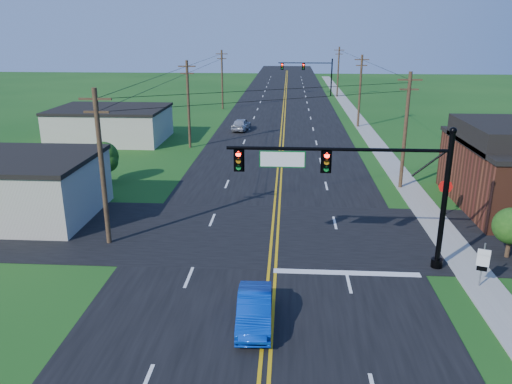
# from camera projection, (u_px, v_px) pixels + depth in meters

# --- Properties ---
(ground) EXTENTS (260.00, 260.00, 0.00)m
(ground) POSITION_uv_depth(u_px,v_px,m) (261.00, 355.00, 19.22)
(ground) COLOR #154213
(ground) RESTS_ON ground
(road_main) EXTENTS (16.00, 220.00, 0.04)m
(road_main) POSITION_uv_depth(u_px,v_px,m) (282.00, 123.00, 66.65)
(road_main) COLOR black
(road_main) RESTS_ON ground
(road_cross) EXTENTS (70.00, 10.00, 0.04)m
(road_cross) POSITION_uv_depth(u_px,v_px,m) (272.00, 233.00, 30.60)
(road_cross) COLOR black
(road_cross) RESTS_ON ground
(sidewalk) EXTENTS (2.00, 160.00, 0.08)m
(sidewalk) POSITION_uv_depth(u_px,v_px,m) (373.00, 140.00, 56.51)
(sidewalk) COLOR gray
(sidewalk) RESTS_ON ground
(signal_mast_main) EXTENTS (11.30, 0.60, 7.48)m
(signal_mast_main) POSITION_uv_depth(u_px,v_px,m) (356.00, 180.00, 25.07)
(signal_mast_main) COLOR black
(signal_mast_main) RESTS_ON ground
(signal_mast_far) EXTENTS (10.98, 0.60, 7.48)m
(signal_mast_far) POSITION_uv_depth(u_px,v_px,m) (308.00, 71.00, 93.43)
(signal_mast_far) COLOR black
(signal_mast_far) RESTS_ON ground
(cream_bldg_near) EXTENTS (10.20, 8.20, 4.10)m
(cream_bldg_near) POSITION_uv_depth(u_px,v_px,m) (16.00, 187.00, 32.92)
(cream_bldg_near) COLOR beige
(cream_bldg_near) RESTS_ON ground
(cream_bldg_far) EXTENTS (12.20, 9.20, 3.70)m
(cream_bldg_far) POSITION_uv_depth(u_px,v_px,m) (111.00, 124.00, 55.87)
(cream_bldg_far) COLOR beige
(cream_bldg_far) RESTS_ON ground
(utility_pole_left_a) EXTENTS (1.80, 0.28, 9.00)m
(utility_pole_left_a) POSITION_uv_depth(u_px,v_px,m) (102.00, 165.00, 27.83)
(utility_pole_left_a) COLOR #352118
(utility_pole_left_a) RESTS_ON ground
(utility_pole_left_b) EXTENTS (1.80, 0.28, 9.00)m
(utility_pole_left_b) POSITION_uv_depth(u_px,v_px,m) (188.00, 103.00, 51.55)
(utility_pole_left_b) COLOR #352118
(utility_pole_left_b) RESTS_ON ground
(utility_pole_left_c) EXTENTS (1.80, 0.28, 9.00)m
(utility_pole_left_c) POSITION_uv_depth(u_px,v_px,m) (222.00, 78.00, 77.16)
(utility_pole_left_c) COLOR #352118
(utility_pole_left_c) RESTS_ON ground
(utility_pole_right_a) EXTENTS (1.80, 0.28, 9.00)m
(utility_pole_right_a) POSITION_uv_depth(u_px,v_px,m) (405.00, 129.00, 38.02)
(utility_pole_right_a) COLOR #352118
(utility_pole_right_a) RESTS_ON ground
(utility_pole_right_b) EXTENTS (1.80, 0.28, 9.00)m
(utility_pole_right_b) POSITION_uv_depth(u_px,v_px,m) (360.00, 90.00, 62.69)
(utility_pole_right_b) COLOR #352118
(utility_pole_right_b) RESTS_ON ground
(utility_pole_right_c) EXTENTS (1.80, 0.28, 9.00)m
(utility_pole_right_c) POSITION_uv_depth(u_px,v_px,m) (338.00, 71.00, 91.14)
(utility_pole_right_c) COLOR #352118
(utility_pole_right_c) RESTS_ON ground
(tree_right_back) EXTENTS (3.00, 3.00, 4.10)m
(tree_right_back) POSITION_uv_depth(u_px,v_px,m) (467.00, 146.00, 42.09)
(tree_right_back) COLOR #352118
(tree_right_back) RESTS_ON ground
(shrub_corner) EXTENTS (2.00, 2.00, 2.86)m
(shrub_corner) POSITION_uv_depth(u_px,v_px,m) (512.00, 226.00, 26.86)
(shrub_corner) COLOR #352118
(shrub_corner) RESTS_ON ground
(tree_left) EXTENTS (2.40, 2.40, 3.37)m
(tree_left) POSITION_uv_depth(u_px,v_px,m) (104.00, 157.00, 40.29)
(tree_left) COLOR #352118
(tree_left) RESTS_ON ground
(blue_car) EXTENTS (1.57, 4.13, 1.34)m
(blue_car) POSITION_uv_depth(u_px,v_px,m) (254.00, 310.00, 21.00)
(blue_car) COLOR #083AB7
(blue_car) RESTS_ON ground
(distant_car) EXTENTS (2.39, 4.58, 1.49)m
(distant_car) POSITION_uv_depth(u_px,v_px,m) (241.00, 125.00, 61.65)
(distant_car) COLOR #B4B4B9
(distant_car) RESTS_ON ground
(route_sign) EXTENTS (0.56, 0.23, 2.33)m
(route_sign) POSITION_uv_depth(u_px,v_px,m) (483.00, 262.00, 23.84)
(route_sign) COLOR slate
(route_sign) RESTS_ON ground
(stop_sign) EXTENTS (0.90, 0.22, 2.57)m
(stop_sign) POSITION_uv_depth(u_px,v_px,m) (445.00, 190.00, 32.85)
(stop_sign) COLOR slate
(stop_sign) RESTS_ON ground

